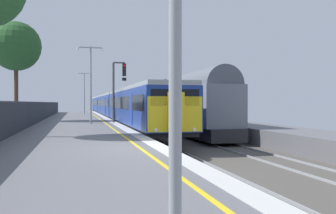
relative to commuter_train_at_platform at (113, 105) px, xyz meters
The scene contains 7 objects.
ground 35.10m from the commuter_train_at_platform, 89.11° to the right, with size 17.40×110.00×1.21m.
commuter_train_at_platform is the anchor object (origin of this frame).
freight_train_adjacent_track 8.29m from the commuter_train_at_platform, 61.07° to the right, with size 2.60×41.58×4.80m.
signal_gantry 18.67m from the commuter_train_at_platform, 94.52° to the right, with size 1.10×0.24×4.79m.
platform_lamp_mid 20.11m from the commuter_train_at_platform, 100.20° to the right, with size 2.00×0.20×5.78m.
platform_lamp_far 6.04m from the commuter_train_at_platform, 128.67° to the left, with size 2.00×0.20×5.71m.
background_tree_centre 17.76m from the commuter_train_at_platform, 124.45° to the right, with size 4.21×4.21×8.51m.
Camera 1 is at (-2.46, -12.46, 1.57)m, focal length 39.05 mm.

